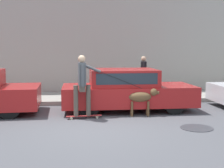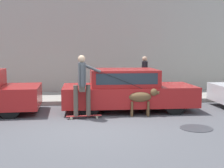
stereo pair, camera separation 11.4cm
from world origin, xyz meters
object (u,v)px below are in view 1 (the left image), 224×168
(dog, at_px, (142,97))
(skateboarder, at_px, (83,83))
(pedestrian_with_bag, at_px, (144,74))
(parked_car_1, at_px, (127,91))

(dog, bearing_deg, skateboarder, -171.82)
(skateboarder, height_order, pedestrian_with_bag, skateboarder)
(dog, xyz_separation_m, skateboarder, (-1.72, -0.15, 0.48))
(parked_car_1, height_order, pedestrian_with_bag, pedestrian_with_bag)
(parked_car_1, xyz_separation_m, dog, (0.29, -0.85, -0.09))
(dog, xyz_separation_m, pedestrian_with_bag, (0.74, 2.91, 0.43))
(pedestrian_with_bag, bearing_deg, dog, 85.45)
(parked_car_1, bearing_deg, skateboarder, -143.79)
(parked_car_1, height_order, skateboarder, skateboarder)
(parked_car_1, relative_size, dog, 3.61)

